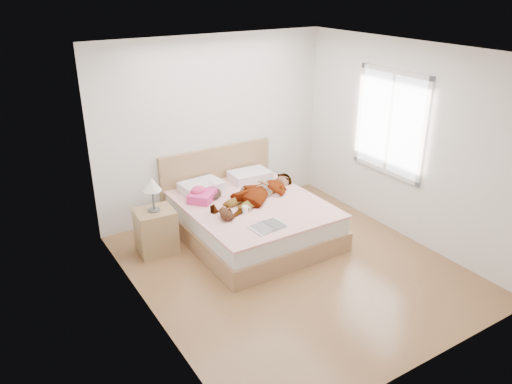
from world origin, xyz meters
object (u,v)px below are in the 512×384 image
bed (249,216)px  towel (201,195)px  magazine (268,226)px  coffee_mug (245,209)px  nightstand (156,228)px  phone (212,183)px  woman (258,190)px  plush_toy (226,214)px

bed → towel: bed is taller
magazine → coffee_mug: size_ratio=3.60×
bed → nightstand: (-1.27, 0.22, 0.07)m
towel → nightstand: (-0.72, -0.12, -0.25)m
phone → magazine: 1.24m
woman → towel: size_ratio=3.18×
magazine → coffee_mug: 0.49m
phone → nightstand: (-0.92, -0.20, -0.35)m
phone → nightstand: 1.01m
bed → phone: bearing=129.7°
coffee_mug → plush_toy: plush_toy is taller
plush_toy → nightstand: (-0.72, 0.56, -0.24)m
phone → towel: bearing=179.2°
woman → phone: (-0.50, 0.40, 0.08)m
bed → nightstand: bearing=170.2°
nightstand → woman: bearing=-8.2°
phone → plush_toy: bearing=-125.3°
phone → bed: bearing=-71.0°
magazine → plush_toy: plush_toy is taller
phone → coffee_mug: phone is taller
bed → plush_toy: (-0.54, -0.34, 0.31)m
woman → towel: woman is taller
towel → nightstand: nightstand is taller
coffee_mug → bed: bearing=52.4°
phone → towel: size_ratio=0.20×
bed → nightstand: size_ratio=2.01×
bed → plush_toy: size_ratio=8.40×
towel → plush_toy: bearing=-89.7°
plush_toy → nightstand: nightstand is taller
phone → towel: phone is taller
magazine → nightstand: 1.48m
woman → nightstand: 1.46m
woman → towel: (-0.70, 0.33, -0.03)m
phone → bed: (0.34, -0.41, -0.42)m
magazine → nightstand: bearing=136.1°
magazine → plush_toy: bearing=126.2°
woman → nightstand: (-1.42, 0.20, -0.27)m
coffee_mug → nightstand: bearing=152.7°
plush_toy → nightstand: size_ratio=0.24×
phone → coffee_mug: bearing=-102.5°
bed → magazine: 0.86m
coffee_mug → nightstand: 1.18m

